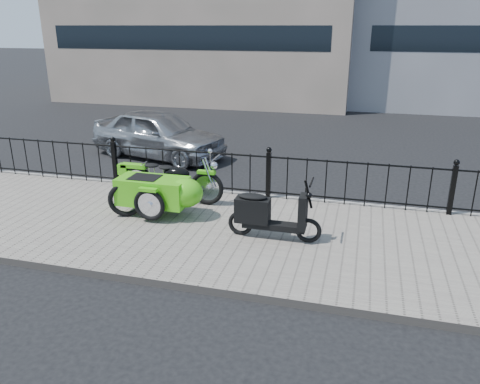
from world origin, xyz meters
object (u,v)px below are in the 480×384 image
(spare_tire, at_px, (126,200))
(sedan_car, at_px, (158,134))
(scooter, at_px, (268,215))
(motorcycle_sidecar, at_px, (165,189))

(spare_tire, height_order, sedan_car, sedan_car)
(scooter, xyz_separation_m, sedan_car, (-4.08, 4.67, 0.13))
(motorcycle_sidecar, distance_m, spare_tire, 0.74)
(motorcycle_sidecar, relative_size, sedan_car, 0.59)
(motorcycle_sidecar, distance_m, sedan_car, 4.53)
(scooter, height_order, spare_tire, scooter)
(scooter, relative_size, spare_tire, 2.39)
(spare_tire, xyz_separation_m, sedan_car, (-1.35, 4.44, 0.21))
(motorcycle_sidecar, xyz_separation_m, spare_tire, (-0.63, -0.37, -0.14))
(motorcycle_sidecar, xyz_separation_m, scooter, (2.10, -0.60, -0.06))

